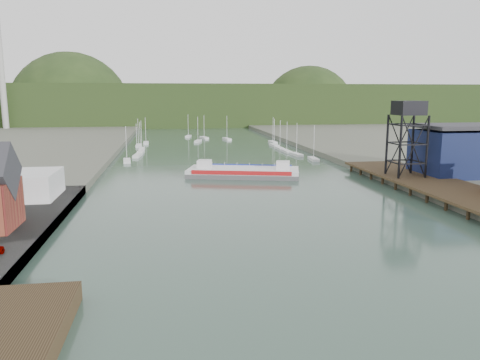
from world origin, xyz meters
name	(u,v)px	position (x,y,z in m)	size (l,w,h in m)	color
ground	(356,325)	(0.00, 0.00, 0.00)	(600.00, 600.00, 0.00)	#2D4639
east_pier	(448,188)	(37.00, 45.00, 1.90)	(14.00, 70.00, 2.45)	black
white_shed	(3,185)	(-44.00, 50.00, 3.85)	(18.00, 12.00, 4.50)	silver
lift_tower	(409,113)	(35.00, 58.00, 15.65)	(6.50, 6.50, 16.00)	black
blue_shed	(464,151)	(50.00, 60.00, 7.06)	(20.50, 14.50, 11.30)	#0C1535
marina_sailboats	(210,147)	(0.08, 138.46, 0.35)	(57.71, 92.65, 0.90)	silver
distant_hills	(184,108)	(-3.98, 301.35, 10.38)	(500.00, 120.00, 80.00)	#1F3116
chain_ferry	(243,172)	(2.28, 74.69, 1.09)	(28.24, 16.99, 3.80)	#525154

